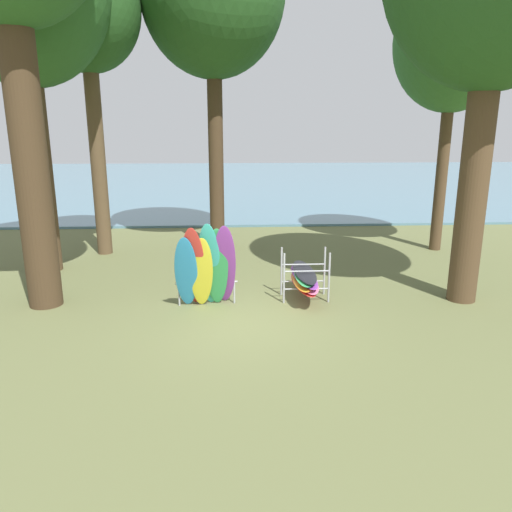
{
  "coord_description": "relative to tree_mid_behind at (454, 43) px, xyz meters",
  "views": [
    {
      "loc": [
        -0.22,
        -10.18,
        4.2
      ],
      "look_at": [
        0.4,
        1.47,
        1.1
      ],
      "focal_mm": 34.49,
      "sensor_mm": 36.0,
      "label": 1
    }
  ],
  "objects": [
    {
      "name": "board_storage_rack",
      "position": [
        -5.34,
        -4.8,
        -6.17
      ],
      "size": [
        1.15,
        2.13,
        1.25
      ],
      "color": "#9EA0A5",
      "rests_on": "ground"
    },
    {
      "name": "ground_plane",
      "position": [
        -6.93,
        -6.2,
        -6.72
      ],
      "size": [
        80.0,
        80.0,
        0.0
      ],
      "primitive_type": "plane",
      "color": "#60663D"
    },
    {
      "name": "tree_mid_behind",
      "position": [
        0.0,
        0.0,
        0.0
      ],
      "size": [
        3.79,
        3.79,
        8.95
      ],
      "color": "#4C3823",
      "rests_on": "ground"
    },
    {
      "name": "lake_water",
      "position": [
        -6.93,
        22.22,
        -6.67
      ],
      "size": [
        80.0,
        36.0,
        0.1
      ],
      "primitive_type": "cube",
      "color": "slate",
      "rests_on": "ground"
    },
    {
      "name": "leaning_board_pile",
      "position": [
        -7.73,
        -5.42,
        -5.72
      ],
      "size": [
        1.49,
        1.13,
        2.15
      ],
      "color": "#2D8ED1",
      "rests_on": "ground"
    },
    {
      "name": "tree_far_left_back",
      "position": [
        -11.42,
        0.07,
        0.77
      ],
      "size": [
        3.3,
        3.3,
        9.54
      ],
      "color": "brown",
      "rests_on": "ground"
    }
  ]
}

